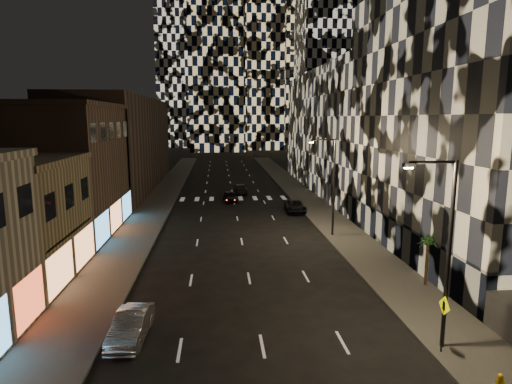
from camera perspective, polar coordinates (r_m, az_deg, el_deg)
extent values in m
cube|color=#47443F|center=(59.73, -12.67, -0.93)|extent=(4.00, 120.00, 0.15)
cube|color=#47443F|center=(60.40, 6.49, -0.64)|extent=(4.00, 120.00, 0.15)
cube|color=#4C4C47|center=(59.48, -10.66, -0.91)|extent=(0.20, 120.00, 0.15)
cube|color=#4C4C47|center=(60.02, 4.52, -0.67)|extent=(0.20, 120.00, 0.15)
cube|color=brown|center=(44.57, -24.71, 2.51)|extent=(10.00, 15.00, 12.00)
cube|color=brown|center=(69.92, -17.54, 6.11)|extent=(10.00, 40.00, 14.00)
cube|color=#232326|center=(39.40, 29.26, 8.62)|extent=(16.00, 25.00, 22.00)
cube|color=#383838|center=(36.91, 18.02, -5.56)|extent=(0.60, 25.00, 3.00)
cube|color=#232326|center=(68.82, 13.72, 7.90)|extent=(16.00, 40.00, 18.00)
cube|color=black|center=(152.61, -5.37, 23.64)|extent=(18.00, 18.00, 95.00)
cylinder|color=black|center=(21.98, 24.31, -7.83)|extent=(0.20, 0.20, 9.00)
cylinder|color=black|center=(20.61, 22.50, 3.69)|extent=(2.20, 0.14, 0.14)
cube|color=black|center=(20.13, 19.69, 3.39)|extent=(0.50, 0.25, 0.18)
cube|color=#FFEAB2|center=(20.15, 19.67, 3.05)|extent=(0.35, 0.18, 0.06)
cylinder|color=black|center=(40.13, 10.33, 0.59)|extent=(0.20, 0.20, 9.00)
cylinder|color=black|center=(39.39, 8.98, 6.90)|extent=(2.20, 0.14, 0.14)
cube|color=black|center=(39.15, 7.40, 6.74)|extent=(0.50, 0.25, 0.18)
cube|color=#FFEAB2|center=(39.15, 7.39, 6.56)|extent=(0.35, 0.18, 0.06)
imported|color=#A9A9AF|center=(23.29, -16.34, -16.77)|extent=(1.78, 4.41, 1.42)
imported|color=black|center=(56.82, -3.46, -0.61)|extent=(2.14, 4.28, 1.40)
imported|color=black|center=(62.80, -2.14, 0.43)|extent=(2.14, 5.10, 1.47)
imported|color=black|center=(50.85, 5.25, -1.90)|extent=(2.54, 5.00, 1.35)
cylinder|color=#FBB00D|center=(21.29, 29.75, -21.29)|extent=(0.25, 0.25, 0.57)
sphere|color=#FBB00D|center=(21.13, 29.83, -20.57)|extent=(0.25, 0.25, 0.25)
cylinder|color=#FBB00D|center=(21.24, 29.78, -21.07)|extent=(0.36, 0.19, 0.11)
cylinder|color=black|center=(22.59, 23.65, -16.03)|extent=(0.08, 0.08, 2.60)
cube|color=#EAEE00|center=(22.19, 23.83, -13.72)|extent=(0.06, 0.91, 0.91)
cube|color=black|center=(22.18, 23.76, -13.73)|extent=(0.02, 0.23, 0.42)
cylinder|color=#47331E|center=(30.51, 21.79, -8.90)|extent=(0.21, 0.21, 2.82)
sphere|color=#1D4A1A|center=(30.07, 21.98, -6.11)|extent=(0.62, 0.62, 0.62)
cone|color=#1D4A1A|center=(30.15, 22.37, -6.18)|extent=(1.24, 0.40, 0.74)
cone|color=#1D4A1A|center=(30.28, 22.11, -6.10)|extent=(1.05, 1.03, 0.74)
cone|color=#1D4A1A|center=(30.26, 21.75, -6.08)|extent=(0.36, 1.24, 0.74)
cone|color=#1D4A1A|center=(30.10, 21.56, -6.15)|extent=(1.16, 0.87, 0.74)
cone|color=#1D4A1A|center=(29.92, 21.68, -6.25)|extent=(1.24, 0.62, 0.74)
cone|color=#1D4A1A|center=(29.87, 22.02, -6.31)|extent=(0.66, 1.23, 0.74)
cone|color=#1D4A1A|center=(29.97, 22.33, -6.27)|extent=(0.84, 1.17, 0.74)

